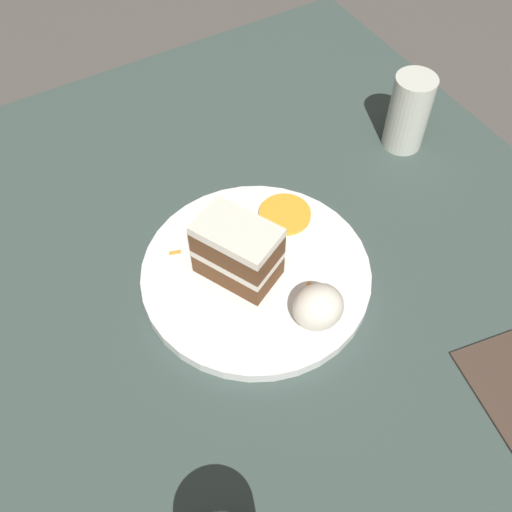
# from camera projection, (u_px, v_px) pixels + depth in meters

# --- Properties ---
(ground_plane) EXTENTS (6.00, 6.00, 0.00)m
(ground_plane) POSITION_uv_depth(u_px,v_px,m) (256.00, 318.00, 0.79)
(ground_plane) COLOR #4C4742
(ground_plane) RESTS_ON ground
(dining_table) EXTENTS (0.98, 1.09, 0.04)m
(dining_table) POSITION_uv_depth(u_px,v_px,m) (256.00, 311.00, 0.77)
(dining_table) COLOR #384742
(dining_table) RESTS_ON ground
(plate) EXTENTS (0.30, 0.30, 0.02)m
(plate) POSITION_uv_depth(u_px,v_px,m) (256.00, 274.00, 0.77)
(plate) COLOR white
(plate) RESTS_ON dining_table
(cake_slice) EXTENTS (0.10, 0.12, 0.09)m
(cake_slice) POSITION_uv_depth(u_px,v_px,m) (237.00, 251.00, 0.73)
(cake_slice) COLOR brown
(cake_slice) RESTS_ON plate
(cream_dollop) EXTENTS (0.06, 0.06, 0.06)m
(cream_dollop) POSITION_uv_depth(u_px,v_px,m) (318.00, 307.00, 0.70)
(cream_dollop) COLOR silver
(cream_dollop) RESTS_ON plate
(orange_garnish) EXTENTS (0.07, 0.07, 0.01)m
(orange_garnish) POSITION_uv_depth(u_px,v_px,m) (285.00, 214.00, 0.82)
(orange_garnish) COLOR orange
(orange_garnish) RESTS_ON plate
(carrot_shreds_scatter) EXTENTS (0.14, 0.16, 0.00)m
(carrot_shreds_scatter) POSITION_uv_depth(u_px,v_px,m) (257.00, 255.00, 0.78)
(carrot_shreds_scatter) COLOR orange
(carrot_shreds_scatter) RESTS_ON plate
(drinking_glass) EXTENTS (0.06, 0.06, 0.12)m
(drinking_glass) POSITION_uv_depth(u_px,v_px,m) (408.00, 117.00, 0.89)
(drinking_glass) COLOR beige
(drinking_glass) RESTS_ON dining_table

